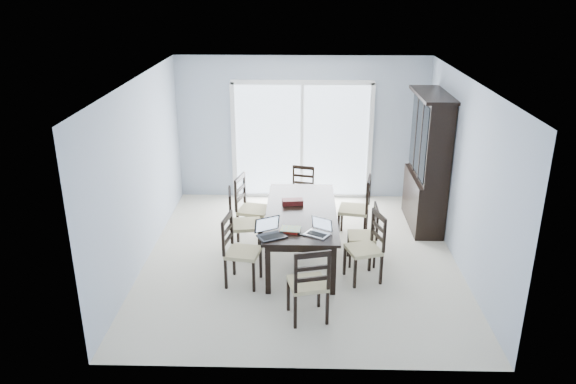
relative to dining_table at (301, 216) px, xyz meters
The scene contains 24 objects.
floor 0.67m from the dining_table, ahead, with size 5.00×5.00×0.00m, color beige.
ceiling 1.93m from the dining_table, ahead, with size 5.00×5.00×0.00m, color white.
back_wall 2.58m from the dining_table, 90.00° to the left, with size 4.50×0.02×2.60m, color #A2AEC1.
wall_left 2.34m from the dining_table, behind, with size 0.02×5.00×2.60m, color #A2AEC1.
wall_right 2.34m from the dining_table, ahead, with size 0.02×5.00×2.60m, color #A2AEC1.
balcony 3.57m from the dining_table, 90.00° to the left, with size 4.50×2.00×0.10m, color gray.
railing 4.50m from the dining_table, 90.00° to the left, with size 4.50×0.06×1.10m, color #99999E.
dining_table is the anchor object (origin of this frame).
china_hutch 2.41m from the dining_table, 31.71° to the left, with size 0.50×1.38×2.20m.
sliding_door 2.51m from the dining_table, 90.00° to the left, with size 2.52×0.05×2.18m.
chair_left_near 1.13m from the dining_table, 139.59° to the right, with size 0.50×0.49×1.12m.
chair_left_mid 0.92m from the dining_table, behind, with size 0.51×0.50×1.17m.
chair_left_far 1.07m from the dining_table, 141.20° to the left, with size 0.55×0.54×1.18m.
chair_right_near 1.10m from the dining_table, 31.99° to the right, with size 0.53×0.52×1.10m.
chair_right_mid 0.97m from the dining_table, ahead, with size 0.39×0.38×1.01m.
chair_right_far 1.15m from the dining_table, 37.01° to the left, with size 0.53×0.52×1.17m.
chair_end_near 1.64m from the dining_table, 86.26° to the right, with size 0.52×0.53×1.14m.
chair_end_far 1.55m from the dining_table, 89.64° to the left, with size 0.47×0.47×1.02m.
laptop_dark 0.96m from the dining_table, 112.96° to the right, with size 0.42×0.37×0.24m.
laptop_silver 0.83m from the dining_table, 75.34° to the right, with size 0.37×0.34×0.21m.
book_stack 0.72m from the dining_table, 101.40° to the right, with size 0.29×0.23×0.04m.
cell_phone 0.81m from the dining_table, 88.50° to the right, with size 0.11×0.05×0.01m, color black.
game_box 0.29m from the dining_table, 118.67° to the left, with size 0.30×0.15×0.08m, color #480E14.
hot_tub 3.63m from the dining_table, 96.34° to the left, with size 1.71×1.53×0.87m.
Camera 1 is at (0.00, -7.36, 3.87)m, focal length 35.00 mm.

